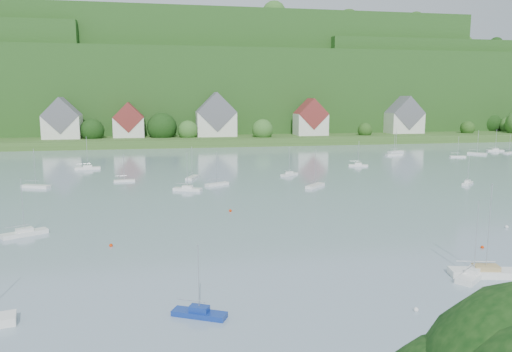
% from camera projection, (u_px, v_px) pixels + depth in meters
% --- Properties ---
extents(far_shore_strip, '(600.00, 60.00, 3.00)m').
position_uv_depth(far_shore_strip, '(202.00, 138.00, 215.73)').
color(far_shore_strip, '#365921').
rests_on(far_shore_strip, ground).
extents(forested_ridge, '(620.00, 181.22, 69.89)m').
position_uv_depth(forested_ridge, '(192.00, 90.00, 278.94)').
color(forested_ridge, '#153F14').
rests_on(forested_ridge, ground).
extents(village_building_0, '(14.00, 10.40, 16.00)m').
position_uv_depth(village_building_0, '(62.00, 122.00, 191.59)').
color(village_building_0, silver).
rests_on(village_building_0, far_shore_strip).
extents(village_building_1, '(12.00, 9.36, 14.00)m').
position_uv_depth(village_building_1, '(129.00, 123.00, 198.32)').
color(village_building_1, silver).
rests_on(village_building_1, far_shore_strip).
extents(village_building_2, '(16.00, 11.44, 18.00)m').
position_uv_depth(village_building_2, '(216.00, 118.00, 203.65)').
color(village_building_2, silver).
rests_on(village_building_2, far_shore_strip).
extents(village_building_3, '(13.00, 10.40, 15.50)m').
position_uv_depth(village_building_3, '(311.00, 120.00, 209.32)').
color(village_building_3, silver).
rests_on(village_building_3, far_shore_strip).
extents(village_building_4, '(15.00, 10.40, 16.50)m').
position_uv_depth(village_building_4, '(404.00, 118.00, 221.59)').
color(village_building_4, silver).
rests_on(village_building_4, far_shore_strip).
extents(near_sailboat_1, '(4.89, 3.39, 6.49)m').
position_uv_depth(near_sailboat_1, '(199.00, 312.00, 42.77)').
color(near_sailboat_1, navy).
rests_on(near_sailboat_1, ground).
extents(near_sailboat_2, '(7.67, 3.78, 9.98)m').
position_uv_depth(near_sailboat_2, '(486.00, 272.00, 52.42)').
color(near_sailboat_2, white).
rests_on(near_sailboat_2, ground).
extents(near_sailboat_3, '(5.93, 5.04, 8.26)m').
position_uv_depth(near_sailboat_3, '(474.00, 274.00, 52.04)').
color(near_sailboat_3, white).
rests_on(near_sailboat_3, ground).
extents(near_sailboat_6, '(5.93, 4.46, 7.99)m').
position_uv_depth(near_sailboat_6, '(25.00, 233.00, 67.91)').
color(near_sailboat_6, white).
rests_on(near_sailboat_6, ground).
extents(mooring_buoy_1, '(0.45, 0.45, 0.45)m').
position_uv_depth(mooring_buoy_1, '(416.00, 311.00, 43.95)').
color(mooring_buoy_1, silver).
rests_on(mooring_buoy_1, ground).
extents(mooring_buoy_2, '(0.43, 0.43, 0.43)m').
position_uv_depth(mooring_buoy_2, '(482.00, 248.00, 62.34)').
color(mooring_buoy_2, red).
rests_on(mooring_buoy_2, ground).
extents(mooring_buoy_3, '(0.51, 0.51, 0.51)m').
position_uv_depth(mooring_buoy_3, '(230.00, 212.00, 82.34)').
color(mooring_buoy_3, red).
rests_on(mooring_buoy_3, ground).
extents(mooring_buoy_4, '(0.49, 0.49, 0.49)m').
position_uv_depth(mooring_buoy_4, '(507.00, 228.00, 72.00)').
color(mooring_buoy_4, silver).
rests_on(mooring_buoy_4, ground).
extents(mooring_buoy_5, '(0.48, 0.48, 0.48)m').
position_uv_depth(mooring_buoy_5, '(111.00, 246.00, 63.03)').
color(mooring_buoy_5, red).
rests_on(mooring_buoy_5, ground).
extents(far_sailboat_cluster, '(180.26, 73.00, 8.71)m').
position_uv_depth(far_sailboat_cluster, '(269.00, 166.00, 134.76)').
color(far_sailboat_cluster, white).
rests_on(far_sailboat_cluster, ground).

